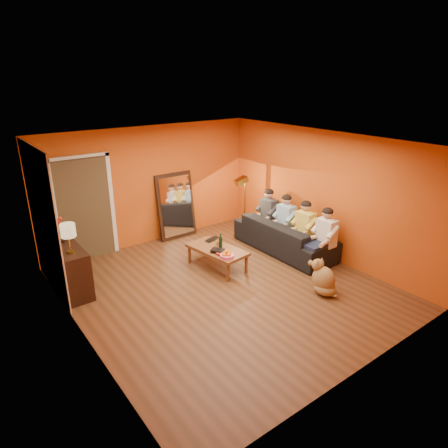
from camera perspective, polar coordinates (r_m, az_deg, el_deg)
room_shell at (r=7.02m, az=-1.66°, el=1.38°), size 5.00×5.50×2.60m
white_accent at (r=7.31m, az=-24.40°, el=0.27°), size 0.02×1.90×2.58m
doorway_recess at (r=8.61m, az=-19.53°, el=2.11°), size 1.06×0.30×2.10m
door_jamb_left at (r=8.36m, az=-22.96°, el=1.11°), size 0.08×0.06×2.20m
door_jamb_right at (r=8.67m, az=-15.73°, el=2.67°), size 0.08×0.06×2.20m
door_header at (r=8.24m, az=-20.16°, el=8.96°), size 1.22×0.06×0.08m
mirror_frame at (r=9.28m, az=-6.89°, el=2.62°), size 0.92×0.27×1.51m
mirror_glass at (r=9.25m, az=-6.77°, el=2.56°), size 0.78×0.21×1.35m
sideboard at (r=7.50m, az=-21.24°, el=-6.03°), size 0.44×1.18×0.85m
table_lamp at (r=6.97m, az=-21.26°, el=-1.96°), size 0.24×0.24×0.51m
sofa at (r=8.70m, az=8.60°, el=-1.67°), size 2.35×0.92×0.69m
coffee_table at (r=7.90m, az=-0.99°, el=-4.87°), size 0.78×1.29×0.42m
floor_lamp at (r=9.20m, az=2.99°, el=2.32°), size 0.33×0.27×1.44m
dog at (r=7.18m, az=14.06°, el=-7.31°), size 0.36×0.56×0.65m
person_far_left at (r=8.08m, az=14.35°, el=-1.85°), size 0.70×0.44×1.22m
person_mid_left at (r=8.41m, az=11.48°, el=-0.71°), size 0.70×0.44×1.22m
person_mid_right at (r=8.75m, az=8.84°, el=0.34°), size 0.70×0.44×1.22m
person_far_right at (r=9.12m, az=6.40°, el=1.31°), size 0.70×0.44×1.22m
fruit_bowl at (r=7.39m, az=0.41°, el=-4.26°), size 0.26×0.26×0.16m
wine_bottle at (r=7.74m, az=-0.49°, el=-2.47°), size 0.07×0.07×0.31m
tumbler at (r=7.95m, az=-0.81°, el=-2.68°), size 0.13×0.13×0.09m
laptop at (r=8.16m, az=-1.42°, el=-2.28°), size 0.38×0.29×0.03m
book_lower at (r=7.56m, az=-1.23°, el=-4.24°), size 0.28×0.30×0.02m
book_mid at (r=7.57m, az=-1.21°, el=-4.06°), size 0.22×0.26×0.02m
book_upper at (r=7.54m, az=-1.18°, el=-3.99°), size 0.29×0.31×0.02m
vase at (r=7.52m, az=-22.30°, el=-1.73°), size 0.19×0.19×0.20m
flowers at (r=7.43m, az=-22.57°, el=0.13°), size 0.17×0.17×0.48m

